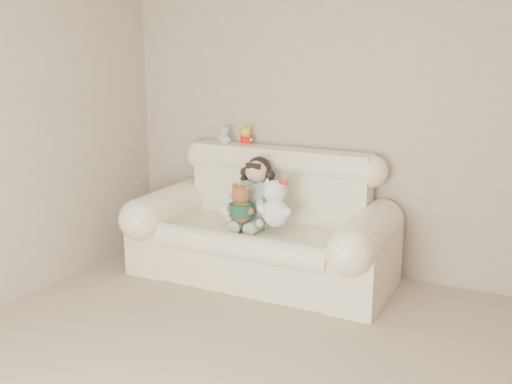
{
  "coord_description": "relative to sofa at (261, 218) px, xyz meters",
  "views": [
    {
      "loc": [
        1.24,
        -2.23,
        1.91
      ],
      "look_at": [
        -0.79,
        1.9,
        0.75
      ],
      "focal_mm": 42.62,
      "sensor_mm": 36.0,
      "label": 1
    }
  ],
  "objects": [
    {
      "name": "grey_mini_plush",
      "position": [
        -0.52,
        0.35,
        0.59
      ],
      "size": [
        0.15,
        0.13,
        0.19
      ],
      "primitive_type": null,
      "rotation": [
        0.0,
        0.0,
        -0.34
      ],
      "color": "silver",
      "rests_on": "sofa"
    },
    {
      "name": "sofa",
      "position": [
        0.0,
        0.0,
        0.0
      ],
      "size": [
        2.1,
        0.95,
        1.03
      ],
      "primitive_type": null,
      "color": "#FFF0CD",
      "rests_on": "floor"
    },
    {
      "name": "cream_teddy",
      "position": [
        -0.26,
        -0.1,
        0.12
      ],
      "size": [
        0.19,
        0.15,
        0.28
      ],
      "primitive_type": null,
      "rotation": [
        0.0,
        0.0,
        0.06
      ],
      "color": "white",
      "rests_on": "sofa"
    },
    {
      "name": "seated_child",
      "position": [
        -0.08,
        0.08,
        0.19
      ],
      "size": [
        0.37,
        0.45,
        0.58
      ],
      "primitive_type": null,
      "rotation": [
        0.0,
        0.0,
        -0.07
      ],
      "color": "#2F704F",
      "rests_on": "sofa"
    },
    {
      "name": "white_cat",
      "position": [
        0.17,
        -0.11,
        0.21
      ],
      "size": [
        0.34,
        0.3,
        0.45
      ],
      "primitive_type": null,
      "rotation": [
        0.0,
        0.0,
        -0.31
      ],
      "color": "white",
      "rests_on": "sofa"
    },
    {
      "name": "brown_teddy",
      "position": [
        -0.1,
        -0.15,
        0.17
      ],
      "size": [
        0.25,
        0.19,
        0.37
      ],
      "primitive_type": null,
      "rotation": [
        0.0,
        0.0,
        0.05
      ],
      "color": "brown",
      "rests_on": "sofa"
    },
    {
      "name": "yellow_mini_bear",
      "position": [
        -0.34,
        0.39,
        0.6
      ],
      "size": [
        0.15,
        0.13,
        0.21
      ],
      "primitive_type": null,
      "rotation": [
        0.0,
        0.0,
        0.24
      ],
      "color": "yellow",
      "rests_on": "sofa"
    },
    {
      "name": "wall_back",
      "position": [
        0.79,
        0.5,
        0.78
      ],
      "size": [
        4.5,
        0.0,
        4.5
      ],
      "primitive_type": "plane",
      "rotation": [
        1.57,
        0.0,
        0.0
      ],
      "color": "#B4A78F",
      "rests_on": "ground"
    }
  ]
}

